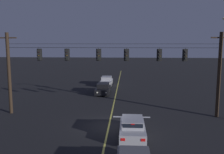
# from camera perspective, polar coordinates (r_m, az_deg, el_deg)

# --- Properties ---
(ground_plane) EXTENTS (180.00, 180.00, 0.00)m
(ground_plane) POSITION_cam_1_polar(r_m,az_deg,el_deg) (20.65, -0.73, -11.24)
(ground_plane) COLOR black
(lane_centre_stripe) EXTENTS (0.14, 60.00, 0.01)m
(lane_centre_stripe) POSITION_cam_1_polar(r_m,az_deg,el_deg) (29.44, 0.60, -5.33)
(lane_centre_stripe) COLOR #D1C64C
(lane_centre_stripe) RESTS_ON ground
(stop_bar_paint) EXTENTS (3.40, 0.36, 0.01)m
(stop_bar_paint) POSITION_cam_1_polar(r_m,az_deg,el_deg) (23.04, 4.53, -9.19)
(stop_bar_paint) COLOR silver
(stop_bar_paint) RESTS_ON ground
(signal_span_assembly) EXTENTS (21.28, 0.32, 7.72)m
(signal_span_assembly) POSITION_cam_1_polar(r_m,az_deg,el_deg) (22.82, -0.15, 1.00)
(signal_span_assembly) COLOR #2D2116
(signal_span_assembly) RESTS_ON ground
(traffic_light_leftmost) EXTENTS (0.48, 0.41, 1.22)m
(traffic_light_leftmost) POSITION_cam_1_polar(r_m,az_deg,el_deg) (24.06, -16.51, 4.96)
(traffic_light_leftmost) COLOR black
(traffic_light_left_inner) EXTENTS (0.48, 0.41, 1.22)m
(traffic_light_left_inner) POSITION_cam_1_polar(r_m,az_deg,el_deg) (23.30, -10.41, 5.07)
(traffic_light_left_inner) COLOR black
(traffic_light_centre) EXTENTS (0.48, 0.41, 1.22)m
(traffic_light_centre) POSITION_cam_1_polar(r_m,az_deg,el_deg) (22.77, -3.14, 5.12)
(traffic_light_centre) COLOR black
(traffic_light_right_inner) EXTENTS (0.48, 0.41, 1.22)m
(traffic_light_right_inner) POSITION_cam_1_polar(r_m,az_deg,el_deg) (22.62, 3.36, 5.10)
(traffic_light_right_inner) COLOR black
(traffic_light_rightmost) EXTENTS (0.48, 0.41, 1.22)m
(traffic_light_rightmost) POSITION_cam_1_polar(r_m,az_deg,el_deg) (22.80, 10.92, 5.00)
(traffic_light_rightmost) COLOR black
(traffic_light_far_right) EXTENTS (0.48, 0.41, 1.22)m
(traffic_light_far_right) POSITION_cam_1_polar(r_m,az_deg,el_deg) (23.21, 16.59, 4.86)
(traffic_light_far_right) COLOR black
(car_waiting_near_lane) EXTENTS (1.80, 4.33, 1.39)m
(car_waiting_near_lane) POSITION_cam_1_polar(r_m,az_deg,el_deg) (18.38, 4.72, -11.61)
(car_waiting_near_lane) COLOR #A5A5AD
(car_waiting_near_lane) RESTS_ON ground
(car_oncoming_lead) EXTENTS (1.80, 4.42, 1.39)m
(car_oncoming_lead) POSITION_cam_1_polar(r_m,az_deg,el_deg) (32.99, -2.05, -2.73)
(car_oncoming_lead) COLOR black
(car_oncoming_lead) RESTS_ON ground
(car_oncoming_trailing) EXTENTS (1.80, 4.42, 1.39)m
(car_oncoming_trailing) POSITION_cam_1_polar(r_m,az_deg,el_deg) (39.30, -1.28, -0.97)
(car_oncoming_trailing) COLOR #A5A5AD
(car_oncoming_trailing) RESTS_ON ground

